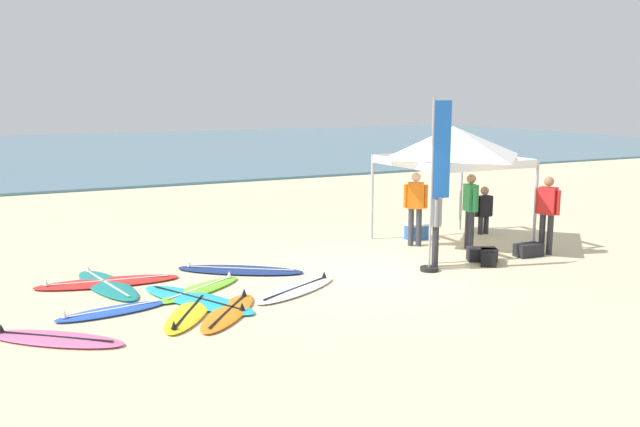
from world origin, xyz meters
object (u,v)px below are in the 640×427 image
surfboard_navy (240,270)px  gear_bag_near_tent (528,250)px  cooler_box (416,231)px  person_red (547,209)px  surfboard_blue (112,311)px  banner_flag (436,192)px  gear_bag_on_sand (489,257)px  canopy_tent (453,142)px  surfboard_red (107,282)px  person_green (470,206)px  surfboard_white (296,289)px  gear_bag_by_pole (482,254)px  surfboard_lime (201,289)px  surfboard_yellow (189,313)px  person_orange (415,204)px  person_black (484,208)px  surfboard_teal (107,285)px  surfboard_orange (229,312)px  surfboard_cyan (197,299)px  person_grey (436,220)px  surfboard_pink (55,339)px

surfboard_navy → gear_bag_near_tent: gear_bag_near_tent is taller
cooler_box → person_red: bearing=-55.7°
surfboard_blue → gear_bag_near_tent: (8.76, -0.01, 0.10)m
banner_flag → gear_bag_on_sand: banner_flag is taller
person_red → banner_flag: (-3.03, -0.09, 0.59)m
canopy_tent → surfboard_navy: size_ratio=1.11×
surfboard_red → gear_bag_near_tent: gear_bag_near_tent is taller
person_green → banner_flag: 2.24m
surfboard_white → person_green: person_green is taller
gear_bag_by_pole → surfboard_white: bearing=-175.9°
surfboard_navy → surfboard_lime: same height
surfboard_blue → gear_bag_near_tent: 8.76m
surfboard_blue → surfboard_lime: 1.74m
surfboard_lime → surfboard_yellow: size_ratio=0.99×
surfboard_white → cooler_box: bearing=31.6°
surfboard_blue → surfboard_yellow: bearing=-31.1°
surfboard_navy → gear_bag_on_sand: size_ratio=4.16×
surfboard_navy → person_orange: 4.53m
surfboard_red → person_black: size_ratio=2.21×
surfboard_lime → surfboard_teal: 1.78m
person_red → surfboard_orange: bearing=-173.3°
surfboard_navy → person_red: 6.79m
surfboard_white → person_orange: person_orange is taller
surfboard_navy → person_black: (6.72, 0.76, 0.62)m
surfboard_orange → person_red: person_red is taller
person_red → person_black: 2.32m
surfboard_cyan → person_black: 8.37m
surfboard_lime → person_green: size_ratio=1.15×
surfboard_teal → person_green: person_green is taller
surfboard_red → surfboard_orange: bearing=-61.3°
person_red → surfboard_teal: bearing=170.0°
surfboard_orange → banner_flag: (4.56, 0.80, 1.54)m
surfboard_blue → banner_flag: banner_flag is taller
surfboard_teal → person_red: bearing=-10.0°
person_green → person_black: person_green is taller
surfboard_yellow → surfboard_cyan: size_ratio=0.76×
surfboard_red → surfboard_teal: bearing=-100.6°
surfboard_cyan → surfboard_lime: bearing=68.4°
surfboard_white → person_grey: 3.35m
surfboard_navy → surfboard_orange: 2.63m
surfboard_orange → surfboard_teal: same height
banner_flag → cooler_box: 3.21m
surfboard_blue → person_grey: 6.43m
canopy_tent → surfboard_navy: (-5.23, -0.16, -2.35)m
canopy_tent → surfboard_orange: (-6.27, -2.58, -2.35)m
surfboard_pink → cooler_box: bearing=21.9°
person_green → surfboard_cyan: bearing=-170.5°
banner_flag → surfboard_navy: bearing=155.4°
person_orange → banner_flag: bearing=-114.0°
gear_bag_near_tent → gear_bag_by_pole: (-1.16, 0.13, 0.00)m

